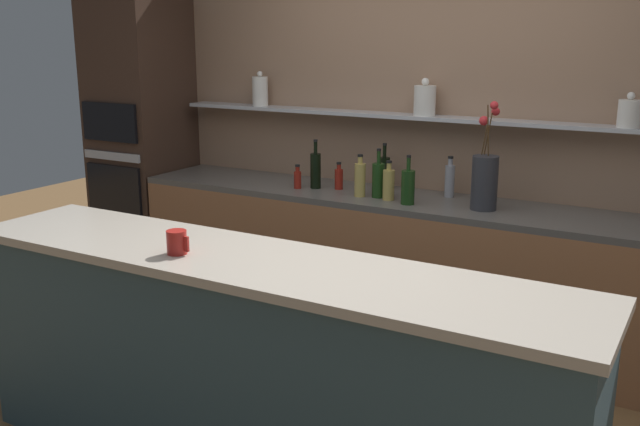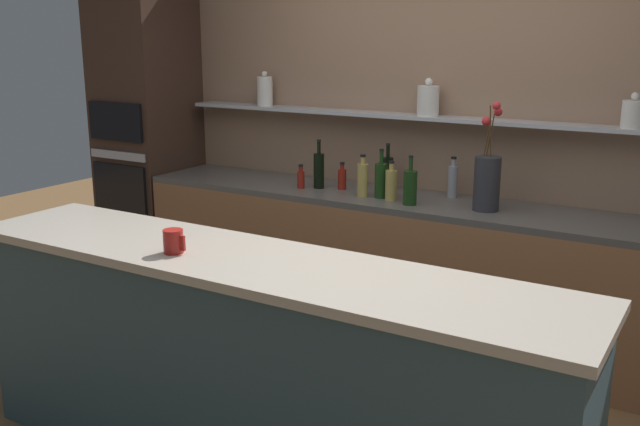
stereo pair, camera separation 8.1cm
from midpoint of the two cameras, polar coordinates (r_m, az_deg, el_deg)
The scene contains 17 objects.
ground_plane at distance 3.79m, azimuth -0.84°, elevation -16.39°, with size 12.00×12.00×0.00m, color brown.
back_wall_unit at distance 4.75m, azimuth 9.05°, elevation 6.43°, with size 5.20×0.28×2.60m.
back_counter_unit at distance 4.64m, azimuth 6.11°, elevation -4.33°, with size 3.75×0.62×0.92m.
island_counter at distance 3.16m, azimuth -5.83°, elevation -12.45°, with size 2.86×0.61×1.02m.
oven_tower at distance 5.72m, azimuth -14.45°, elevation 5.29°, with size 0.62×0.64×2.18m.
flower_vase at distance 4.26m, azimuth 12.51°, elevation 2.65°, with size 0.15×0.17×0.64m.
bottle_spirit_0 at distance 4.44m, azimuth 4.99°, elevation 2.33°, with size 0.07×0.07×0.25m.
bottle_sauce_1 at distance 4.74m, azimuth 1.03°, elevation 2.81°, with size 0.06×0.06×0.18m.
bottle_sauce_2 at distance 4.77m, azimuth -2.29°, elevation 2.78°, with size 0.05×0.05×0.16m.
bottle_wine_3 at distance 4.33m, azimuth 6.52°, elevation 2.12°, with size 0.08×0.08×0.30m.
bottle_wine_4 at distance 4.76m, azimuth -0.85°, elevation 3.47°, with size 0.07×0.07×0.33m.
bottle_spirit_5 at distance 4.57m, azimuth 9.83°, elevation 2.63°, with size 0.06×0.06×0.26m.
bottle_wine_6 at distance 4.73m, azimuth 4.67°, elevation 3.25°, with size 0.07×0.07×0.31m.
bottle_sauce_7 at distance 4.54m, azimuth 5.06°, elevation 2.17°, with size 0.05×0.05×0.16m.
bottle_spirit_8 at distance 4.52m, azimuth 2.70°, elevation 2.74°, with size 0.07×0.07×0.27m.
bottle_wine_9 at distance 4.50m, azimuth 4.18°, elevation 2.69°, with size 0.08×0.08×0.31m.
coffee_mug at distance 3.07m, azimuth -12.12°, elevation -2.30°, with size 0.11×0.09×0.10m.
Camera 1 is at (1.64, -2.82, 1.92)m, focal length 40.00 mm.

